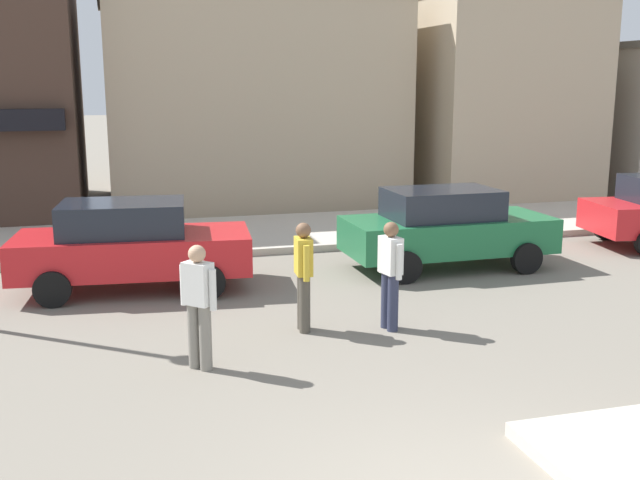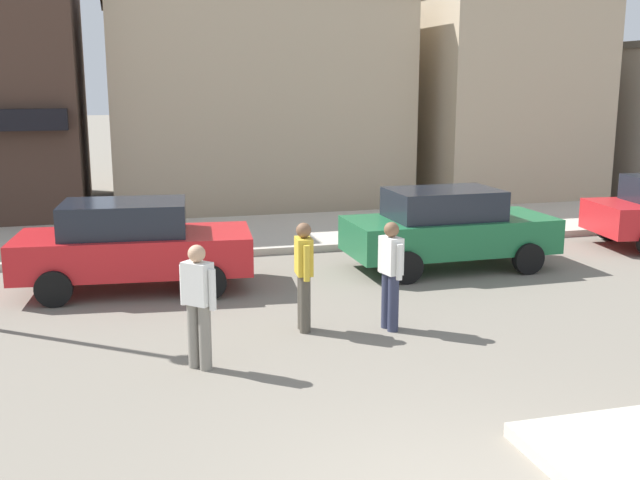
# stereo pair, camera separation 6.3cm
# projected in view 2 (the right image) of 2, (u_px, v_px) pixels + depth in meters

# --- Properties ---
(kerb_far) EXTENTS (80.00, 4.00, 0.15)m
(kerb_far) POSITION_uv_depth(u_px,v_px,m) (241.00, 234.00, 17.50)
(kerb_far) COLOR beige
(kerb_far) RESTS_ON ground
(parked_car_nearest) EXTENTS (4.15, 2.17, 1.56)m
(parked_car_nearest) POSITION_uv_depth(u_px,v_px,m) (132.00, 244.00, 12.99)
(parked_car_nearest) COLOR red
(parked_car_nearest) RESTS_ON ground
(parked_car_second) EXTENTS (4.02, 1.92, 1.56)m
(parked_car_second) POSITION_uv_depth(u_px,v_px,m) (448.00, 227.00, 14.49)
(parked_car_second) COLOR #1E6B3D
(parked_car_second) RESTS_ON ground
(pedestrian_crossing_near) EXTENTS (0.45, 0.46, 1.61)m
(pedestrian_crossing_near) POSITION_uv_depth(u_px,v_px,m) (198.00, 303.00, 9.36)
(pedestrian_crossing_near) COLOR gray
(pedestrian_crossing_near) RESTS_ON ground
(pedestrian_crossing_far) EXTENTS (0.24, 0.55, 1.61)m
(pedestrian_crossing_far) POSITION_uv_depth(u_px,v_px,m) (304.00, 273.00, 10.80)
(pedestrian_crossing_far) COLOR #4C473D
(pedestrian_crossing_far) RESTS_ON ground
(pedestrian_kerb_side) EXTENTS (0.29, 0.56, 1.61)m
(pedestrian_kerb_side) POSITION_uv_depth(u_px,v_px,m) (391.00, 272.00, 10.86)
(pedestrian_kerb_side) COLOR #2D334C
(pedestrian_kerb_side) RESTS_ON ground
(building_storefront_left_near) EXTENTS (8.53, 6.18, 5.99)m
(building_storefront_left_near) POSITION_uv_depth(u_px,v_px,m) (252.00, 101.00, 22.71)
(building_storefront_left_near) COLOR tan
(building_storefront_left_near) RESTS_ON ground
(building_storefront_left_mid) EXTENTS (5.19, 7.74, 6.16)m
(building_storefront_left_mid) POSITION_uv_depth(u_px,v_px,m) (477.00, 97.00, 24.47)
(building_storefront_left_mid) COLOR tan
(building_storefront_left_mid) RESTS_ON ground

